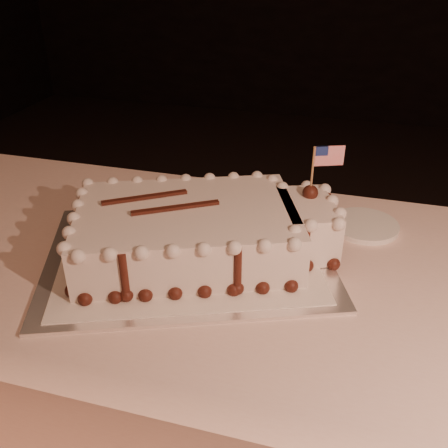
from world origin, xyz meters
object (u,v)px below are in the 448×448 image
(cake_board, at_px, (188,255))
(sheet_cake, at_px, (202,230))
(banquet_table, at_px, (354,417))
(side_plate, at_px, (364,225))

(cake_board, distance_m, sheet_cake, 0.07)
(banquet_table, xyz_separation_m, sheet_cake, (-0.37, 0.02, 0.44))
(banquet_table, bearing_deg, cake_board, 178.93)
(cake_board, bearing_deg, sheet_cake, 0.49)
(sheet_cake, relative_size, side_plate, 3.68)
(cake_board, height_order, sheet_cake, sheet_cake)
(cake_board, relative_size, sheet_cake, 1.01)
(banquet_table, distance_m, sheet_cake, 0.57)
(banquet_table, relative_size, sheet_cake, 4.08)
(cake_board, bearing_deg, banquet_table, -22.55)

